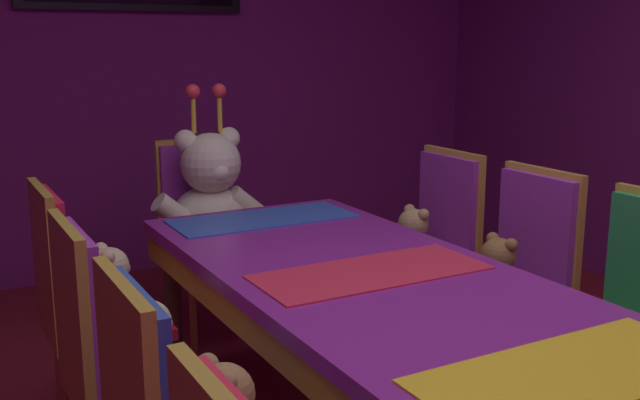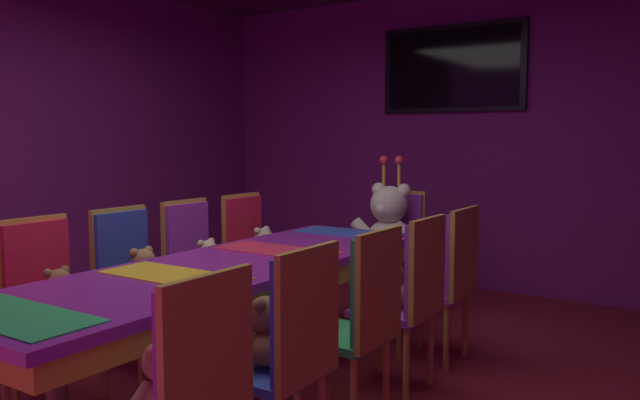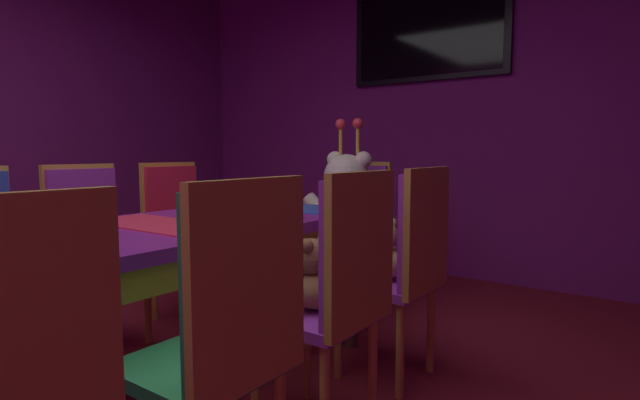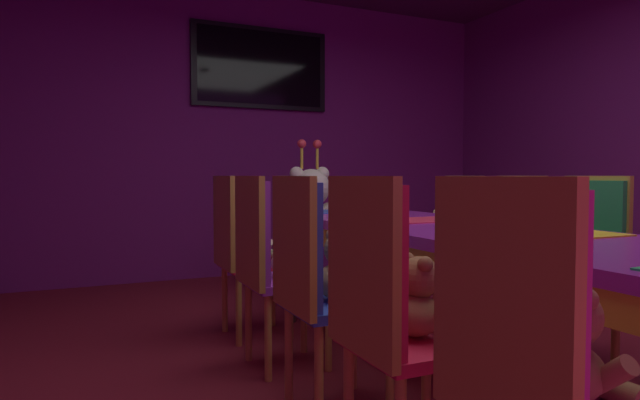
{
  "view_description": "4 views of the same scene",
  "coord_description": "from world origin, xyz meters",
  "px_view_note": "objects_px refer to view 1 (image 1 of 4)",
  "views": [
    {
      "loc": [
        -1.24,
        -1.49,
        1.47
      ],
      "look_at": [
        0.09,
        0.93,
        0.87
      ],
      "focal_mm": 41.34,
      "sensor_mm": 36.0,
      "label": 1
    },
    {
      "loc": [
        2.29,
        -2.59,
        1.42
      ],
      "look_at": [
        -0.04,
        0.93,
        1.0
      ],
      "focal_mm": 35.9,
      "sensor_mm": 36.0,
      "label": 2
    },
    {
      "loc": [
        1.78,
        -0.89,
        1.05
      ],
      "look_at": [
        0.17,
        1.34,
        0.79
      ],
      "focal_mm": 27.94,
      "sensor_mm": 36.0,
      "label": 3
    },
    {
      "loc": [
        -1.7,
        -2.03,
        0.99
      ],
      "look_at": [
        -0.17,
        1.33,
        0.82
      ],
      "focal_mm": 30.27,
      "sensor_mm": 36.0,
      "label": 4
    }
  ],
  "objects_px": {
    "throne_chair": "(202,215)",
    "king_teddy_bear": "(212,198)",
    "banquet_table": "(453,343)",
    "chair_right_4": "(437,235)",
    "chair_left_3": "(103,351)",
    "teddy_left_3": "(152,348)",
    "chair_left_4": "(71,291)",
    "teddy_right_3": "(496,276)",
    "teddy_left_4": "(112,289)",
    "teddy_right_4": "(412,242)",
    "chair_right_3": "(524,266)"
  },
  "relations": [
    {
      "from": "chair_left_3",
      "to": "throne_chair",
      "type": "xyz_separation_m",
      "value": [
        0.83,
        1.47,
        0.0
      ]
    },
    {
      "from": "teddy_left_4",
      "to": "chair_right_4",
      "type": "height_order",
      "value": "chair_right_4"
    },
    {
      "from": "chair_left_4",
      "to": "banquet_table",
      "type": "bearing_deg",
      "value": -54.29
    },
    {
      "from": "chair_right_4",
      "to": "king_teddy_bear",
      "type": "bearing_deg",
      "value": -41.48
    },
    {
      "from": "chair_left_4",
      "to": "throne_chair",
      "type": "relative_size",
      "value": 1.0
    },
    {
      "from": "teddy_left_3",
      "to": "king_teddy_bear",
      "type": "xyz_separation_m",
      "value": [
        0.69,
        1.3,
        0.14
      ]
    },
    {
      "from": "teddy_left_3",
      "to": "chair_right_3",
      "type": "relative_size",
      "value": 0.29
    },
    {
      "from": "teddy_right_4",
      "to": "throne_chair",
      "type": "relative_size",
      "value": 0.31
    },
    {
      "from": "teddy_left_4",
      "to": "teddy_right_3",
      "type": "distance_m",
      "value": 1.46
    },
    {
      "from": "chair_right_3",
      "to": "teddy_right_4",
      "type": "distance_m",
      "value": 0.57
    },
    {
      "from": "chair_left_4",
      "to": "chair_right_4",
      "type": "relative_size",
      "value": 1.0
    },
    {
      "from": "chair_left_4",
      "to": "teddy_left_3",
      "type": "bearing_deg",
      "value": -78.02
    },
    {
      "from": "chair_right_3",
      "to": "chair_right_4",
      "type": "distance_m",
      "value": 0.55
    },
    {
      "from": "chair_left_4",
      "to": "teddy_right_3",
      "type": "bearing_deg",
      "value": -20.43
    },
    {
      "from": "teddy_right_3",
      "to": "chair_right_3",
      "type": "bearing_deg",
      "value": 180.0
    },
    {
      "from": "banquet_table",
      "to": "throne_chair",
      "type": "distance_m",
      "value": 2.02
    },
    {
      "from": "teddy_right_3",
      "to": "chair_right_4",
      "type": "distance_m",
      "value": 0.57
    },
    {
      "from": "chair_right_4",
      "to": "chair_right_3",
      "type": "bearing_deg",
      "value": 90.1
    },
    {
      "from": "teddy_left_4",
      "to": "throne_chair",
      "type": "relative_size",
      "value": 0.31
    },
    {
      "from": "banquet_table",
      "to": "throne_chair",
      "type": "height_order",
      "value": "throne_chair"
    },
    {
      "from": "chair_left_3",
      "to": "chair_right_3",
      "type": "distance_m",
      "value": 1.66
    },
    {
      "from": "teddy_right_3",
      "to": "teddy_right_4",
      "type": "bearing_deg",
      "value": -89.87
    },
    {
      "from": "teddy_left_4",
      "to": "throne_chair",
      "type": "distance_m",
      "value": 1.11
    },
    {
      "from": "teddy_right_3",
      "to": "chair_right_4",
      "type": "relative_size",
      "value": 0.3
    },
    {
      "from": "chair_left_3",
      "to": "teddy_right_4",
      "type": "distance_m",
      "value": 1.62
    },
    {
      "from": "throne_chair",
      "to": "king_teddy_bear",
      "type": "height_order",
      "value": "king_teddy_bear"
    },
    {
      "from": "chair_left_4",
      "to": "teddy_right_3",
      "type": "height_order",
      "value": "chair_left_4"
    },
    {
      "from": "chair_right_3",
      "to": "chair_right_4",
      "type": "bearing_deg",
      "value": -89.9
    },
    {
      "from": "chair_left_4",
      "to": "chair_right_3",
      "type": "xyz_separation_m",
      "value": [
        1.63,
        -0.56,
        0.0
      ]
    },
    {
      "from": "teddy_right_4",
      "to": "king_teddy_bear",
      "type": "xyz_separation_m",
      "value": [
        -0.68,
        0.73,
        0.14
      ]
    },
    {
      "from": "chair_left_4",
      "to": "teddy_left_4",
      "type": "xyz_separation_m",
      "value": [
        0.14,
        0.0,
        -0.01
      ]
    },
    {
      "from": "banquet_table",
      "to": "teddy_right_3",
      "type": "relative_size",
      "value": 9.99
    },
    {
      "from": "chair_left_4",
      "to": "king_teddy_bear",
      "type": "xyz_separation_m",
      "value": [
        0.81,
        0.72,
        0.12
      ]
    },
    {
      "from": "chair_left_3",
      "to": "throne_chair",
      "type": "distance_m",
      "value": 1.69
    },
    {
      "from": "teddy_right_3",
      "to": "banquet_table",
      "type": "bearing_deg",
      "value": 40.19
    },
    {
      "from": "chair_left_3",
      "to": "teddy_left_3",
      "type": "relative_size",
      "value": 3.43
    },
    {
      "from": "teddy_left_4",
      "to": "teddy_right_4",
      "type": "height_order",
      "value": "teddy_left_4"
    },
    {
      "from": "chair_right_3",
      "to": "teddy_right_3",
      "type": "distance_m",
      "value": 0.14
    },
    {
      "from": "chair_left_4",
      "to": "chair_right_3",
      "type": "relative_size",
      "value": 1.0
    },
    {
      "from": "chair_left_4",
      "to": "teddy_right_4",
      "type": "bearing_deg",
      "value": -0.08
    },
    {
      "from": "teddy_left_3",
      "to": "throne_chair",
      "type": "height_order",
      "value": "throne_chair"
    },
    {
      "from": "teddy_left_3",
      "to": "chair_left_4",
      "type": "bearing_deg",
      "value": 101.98
    },
    {
      "from": "teddy_left_4",
      "to": "king_teddy_bear",
      "type": "height_order",
      "value": "king_teddy_bear"
    },
    {
      "from": "teddy_left_4",
      "to": "chair_right_4",
      "type": "distance_m",
      "value": 1.49
    },
    {
      "from": "teddy_left_4",
      "to": "teddy_right_3",
      "type": "relative_size",
      "value": 1.03
    },
    {
      "from": "chair_right_3",
      "to": "teddy_right_3",
      "type": "relative_size",
      "value": 3.33
    },
    {
      "from": "banquet_table",
      "to": "chair_right_4",
      "type": "height_order",
      "value": "chair_right_4"
    },
    {
      "from": "teddy_left_3",
      "to": "king_teddy_bear",
      "type": "distance_m",
      "value": 1.48
    },
    {
      "from": "chair_left_4",
      "to": "chair_right_4",
      "type": "xyz_separation_m",
      "value": [
        1.63,
        -0.0,
        0.0
      ]
    },
    {
      "from": "banquet_table",
      "to": "chair_left_3",
      "type": "bearing_deg",
      "value": 146.46
    }
  ]
}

